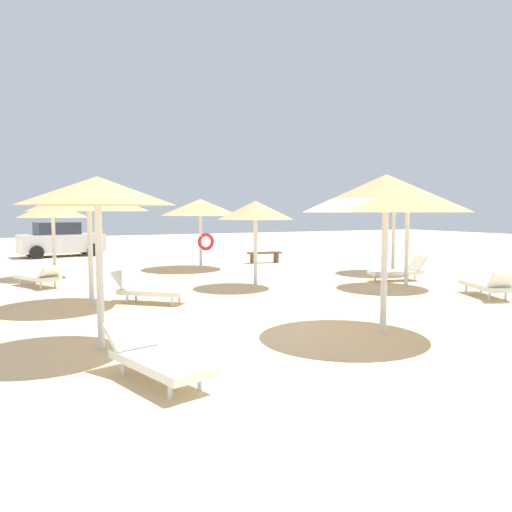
# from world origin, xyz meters

# --- Properties ---
(ground_plane) EXTENTS (80.00, 80.00, 0.00)m
(ground_plane) POSITION_xyz_m (0.00, 0.00, 0.00)
(ground_plane) COLOR beige
(parasol_0) EXTENTS (2.82, 2.82, 2.87)m
(parasol_0) POSITION_xyz_m (-3.58, 4.73, 2.57)
(parasol_0) COLOR silver
(parasol_0) RESTS_ON ground
(parasol_1) EXTENTS (2.51, 2.51, 2.84)m
(parasol_1) POSITION_xyz_m (-4.05, 0.62, 2.59)
(parasol_1) COLOR silver
(parasol_1) RESTS_ON ground
(parasol_2) EXTENTS (2.63, 2.63, 3.09)m
(parasol_2) POSITION_xyz_m (7.45, 6.54, 2.76)
(parasol_2) COLOR silver
(parasol_2) RESTS_ON ground
(parasol_3) EXTENTS (2.66, 2.66, 2.88)m
(parasol_3) POSITION_xyz_m (5.35, 3.61, 2.57)
(parasol_3) COLOR silver
(parasol_3) RESTS_ON ground
(parasol_5) EXTENTS (2.30, 2.30, 2.62)m
(parasol_5) POSITION_xyz_m (-3.90, 10.60, 2.33)
(parasol_5) COLOR silver
(parasol_5) RESTS_ON ground
(parasol_6) EXTENTS (2.26, 2.26, 2.58)m
(parasol_6) POSITION_xyz_m (1.30, 5.63, 2.29)
(parasol_6) COLOR silver
(parasol_6) RESTS_ON ground
(parasol_7) EXTENTS (3.03, 3.03, 2.95)m
(parasol_7) POSITION_xyz_m (0.84, -0.62, 2.60)
(parasol_7) COLOR silver
(parasol_7) RESTS_ON ground
(parasol_8) EXTENTS (3.12, 3.12, 2.76)m
(parasol_8) POSITION_xyz_m (1.55, 10.97, 2.41)
(parasol_8) COLOR silver
(parasol_8) RESTS_ON ground
(lounger_0) EXTENTS (1.81, 1.71, 0.80)m
(lounger_0) POSITION_xyz_m (-2.26, 4.47, 0.32)
(lounger_0) COLOR silver
(lounger_0) RESTS_ON ground
(lounger_1) EXTENTS (1.11, 2.00, 0.69)m
(lounger_1) POSITION_xyz_m (-3.68, -1.28, 0.31)
(lounger_1) COLOR silver
(lounger_1) RESTS_ON ground
(lounger_2) EXTENTS (1.94, 1.02, 0.81)m
(lounger_2) POSITION_xyz_m (6.12, 4.75, 0.33)
(lounger_2) COLOR silver
(lounger_2) RESTS_ON ground
(lounger_3) EXTENTS (1.29, 1.96, 0.79)m
(lounger_3) POSITION_xyz_m (6.03, 1.27, 0.32)
(lounger_3) COLOR silver
(lounger_3) RESTS_ON ground
(lounger_5) EXTENTS (1.38, 1.99, 0.70)m
(lounger_5) POSITION_xyz_m (-4.50, 8.58, 0.32)
(lounger_5) COLOR silver
(lounger_5) RESTS_ON ground
(bench_0) EXTENTS (1.54, 0.62, 0.49)m
(bench_0) POSITION_xyz_m (4.83, 11.82, 0.35)
(bench_0) COLOR brown
(bench_0) RESTS_ON ground
(parked_car) EXTENTS (4.19, 2.41, 1.72)m
(parked_car) POSITION_xyz_m (-2.86, 19.28, 0.82)
(parked_car) COLOR silver
(parked_car) RESTS_ON ground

